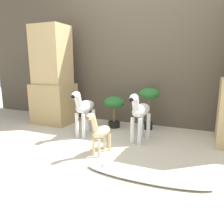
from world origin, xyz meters
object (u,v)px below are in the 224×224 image
zebra_right (140,112)px  zebra_left (84,108)px  potted_palm_front (149,97)px  potted_palm_back (114,106)px  surfboard (144,175)px  giraffe_figurine (100,131)px

zebra_right → zebra_left: 0.77m
potted_palm_front → potted_palm_back: (-0.52, -0.11, -0.14)m
potted_palm_back → surfboard: potted_palm_back is taller
zebra_left → potted_palm_front: (0.74, 0.63, 0.11)m
giraffe_figurine → surfboard: giraffe_figurine is taller
potted_palm_front → giraffe_figurine: bearing=-102.6°
zebra_left → potted_palm_front: zebra_left is taller
zebra_left → potted_palm_front: size_ratio=1.01×
surfboard → giraffe_figurine: bearing=152.3°
zebra_right → potted_palm_front: (-0.03, 0.55, 0.11)m
zebra_right → potted_palm_back: (-0.54, 0.45, -0.04)m
zebra_right → potted_palm_back: size_ratio=1.31×
zebra_left → potted_palm_back: bearing=67.0°
zebra_left → surfboard: bearing=-36.7°
giraffe_figurine → surfboard: size_ratio=0.44×
zebra_right → zebra_left: (-0.77, -0.07, 0.00)m
zebra_right → giraffe_figurine: size_ratio=1.29×
giraffe_figurine → potted_palm_back: giraffe_figurine is taller
zebra_right → surfboard: zebra_right is taller
zebra_right → giraffe_figurine: zebra_right is taller
potted_palm_front → potted_palm_back: potted_palm_front is taller
zebra_right → potted_palm_front: zebra_right is taller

